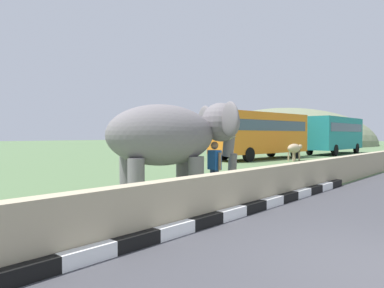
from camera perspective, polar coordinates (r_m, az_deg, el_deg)
striped_curb at (r=6.98m, az=-0.13°, el=-12.92°), size 16.20×0.20×0.24m
barrier_parapet at (r=8.93m, az=8.51°, el=-7.27°), size 28.00×0.36×1.00m
elephant at (r=10.03m, az=-2.93°, el=1.24°), size 4.02×3.25×2.81m
person_handler at (r=10.64m, az=3.62°, el=-3.54°), size 0.34×0.62×1.66m
bus_orange at (r=27.72m, az=11.02°, el=1.91°), size 9.47×3.46×3.50m
bus_teal at (r=37.04m, az=21.80°, el=1.72°), size 9.42×2.60×3.50m
cow_near at (r=26.26m, az=16.06°, el=-0.73°), size 1.90×0.66×1.23m
hill_east at (r=67.48m, az=14.90°, el=-0.15°), size 37.16×29.73×13.39m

